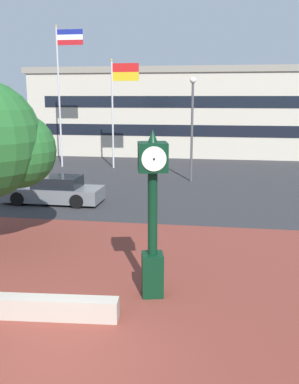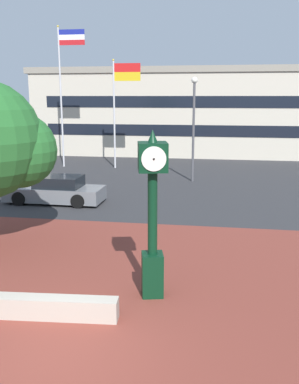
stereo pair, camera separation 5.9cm
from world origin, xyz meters
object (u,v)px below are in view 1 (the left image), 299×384
object	(u,v)px
car_street_near	(54,191)
flagpole_primary	(62,84)
civic_building	(214,111)
street_clock	(153,213)
flagpole_secondary	(117,101)
street_lamp_post	(192,118)

from	to	relation	value
car_street_near	flagpole_primary	xyz separation A→B (m)	(-3.18, 10.30, 5.18)
car_street_near	civic_building	xyz separation A→B (m)	(7.16, 21.72, 3.06)
street_clock	flagpole_secondary	xyz separation A→B (m)	(-5.30, 19.14, 2.43)
car_street_near	street_lamp_post	world-z (taller)	street_lamp_post
civic_building	street_lamp_post	world-z (taller)	civic_building
car_street_near	street_lamp_post	bearing A→B (deg)	-43.08
flagpole_primary	street_clock	bearing A→B (deg)	-64.45
civic_building	street_clock	bearing A→B (deg)	-92.22
car_street_near	flagpole_secondary	size ratio (longest dim) A/B	0.63
flagpole_secondary	street_lamp_post	distance (m)	6.76
civic_building	flagpole_primary	bearing A→B (deg)	-132.13
street_lamp_post	flagpole_primary	bearing A→B (deg)	156.47
car_street_near	flagpole_secondary	bearing A→B (deg)	-2.92
street_clock	civic_building	size ratio (longest dim) A/B	0.13
civic_building	street_lamp_post	distance (m)	15.48
street_clock	street_lamp_post	distance (m)	15.20
street_clock	flagpole_primary	size ratio (longest dim) A/B	0.44
street_clock	flagpole_secondary	distance (m)	20.00
car_street_near	civic_building	size ratio (longest dim) A/B	0.15
flagpole_primary	street_lamp_post	distance (m)	10.26
flagpole_secondary	street_lamp_post	bearing A→B (deg)	-36.77
flagpole_secondary	street_clock	bearing A→B (deg)	-74.52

